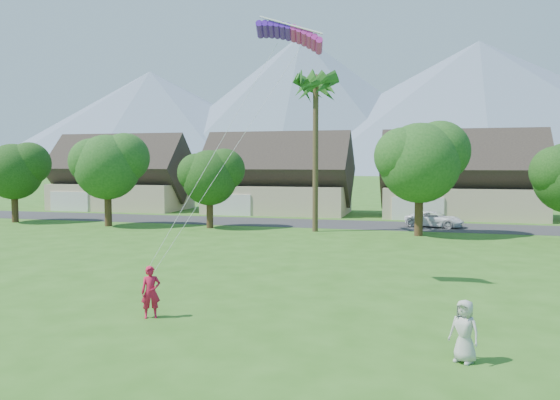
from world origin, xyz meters
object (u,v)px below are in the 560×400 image
(kite_flyer, at_px, (151,292))
(parked_car, at_px, (434,219))
(parafoil_kite, at_px, (291,33))
(watcher, at_px, (464,331))

(kite_flyer, height_order, parked_car, kite_flyer)
(kite_flyer, distance_m, parafoil_kite, 12.40)
(kite_flyer, bearing_deg, parafoil_kite, 28.87)
(watcher, height_order, parked_car, watcher)
(watcher, distance_m, parafoil_kite, 14.55)
(watcher, bearing_deg, parked_car, 120.70)
(watcher, distance_m, parked_car, 32.44)
(watcher, xyz_separation_m, parked_car, (-0.26, 32.44, -0.20))
(kite_flyer, bearing_deg, watcher, -39.36)
(parked_car, bearing_deg, watcher, -164.45)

